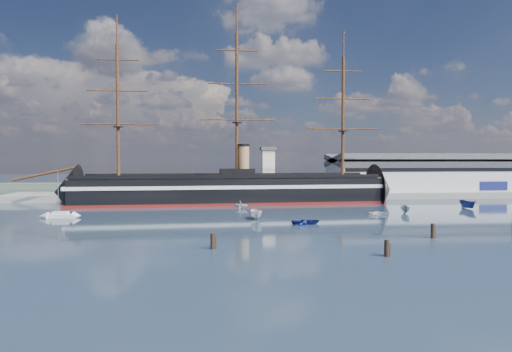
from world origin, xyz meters
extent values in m
plane|color=#1F2937|center=(0.00, 40.00, 0.00)|extent=(600.00, 600.00, 0.00)
cube|color=slate|center=(10.00, 76.00, 0.00)|extent=(180.00, 18.00, 2.00)
cube|color=#B7BABC|center=(58.00, 80.00, 7.00)|extent=(62.00, 20.00, 10.00)
cube|color=#3F4247|center=(58.00, 80.00, 12.60)|extent=(63.00, 21.00, 2.00)
cube|color=silver|center=(3.00, 73.00, 9.00)|extent=(4.00, 4.00, 14.00)
cube|color=#3F4247|center=(3.00, 73.00, 16.50)|extent=(5.00, 5.00, 1.00)
cube|color=black|center=(-9.97, 60.00, 4.00)|extent=(88.60, 19.75, 7.00)
cube|color=silver|center=(-9.97, 60.00, 5.20)|extent=(90.61, 20.07, 1.00)
cube|color=#611512|center=(-9.97, 60.00, 0.35)|extent=(90.61, 20.03, 0.90)
cone|color=black|center=(-56.47, 60.00, 3.70)|extent=(14.66, 16.26, 15.68)
cone|color=black|center=(36.53, 60.00, 3.70)|extent=(11.66, 16.14, 15.68)
cube|color=brown|center=(-9.97, 60.00, 7.60)|extent=(88.55, 18.47, 0.40)
cube|color=black|center=(-7.97, 60.00, 9.00)|extent=(10.25, 6.42, 2.50)
cylinder|color=#A07A4D|center=(-5.97, 60.00, 12.50)|extent=(3.20, 3.20, 9.00)
cylinder|color=#381E0F|center=(-61.97, 60.00, 9.00)|extent=(17.77, 1.46, 4.43)
cylinder|color=#381E0F|center=(-41.97, 60.00, 26.80)|extent=(0.90, 0.90, 38.00)
cylinder|color=#381E0F|center=(-7.97, 60.00, 28.80)|extent=(0.90, 0.90, 42.00)
cylinder|color=#381E0F|center=(24.03, 60.00, 25.80)|extent=(0.90, 0.90, 36.00)
cube|color=silver|center=(-48.70, 32.10, 0.43)|extent=(6.66, 2.86, 0.86)
cube|color=silver|center=(-48.70, 32.10, 1.12)|extent=(3.61, 1.89, 0.69)
cylinder|color=#B2B2B7|center=(-49.13, 32.10, 5.58)|extent=(0.14, 0.14, 9.45)
imported|color=silver|center=(-5.89, 25.16, 0.00)|extent=(6.88, 2.87, 2.70)
imported|color=navy|center=(3.28, 17.42, 0.00)|extent=(1.92, 3.83, 1.71)
imported|color=slate|center=(30.96, 32.25, 0.00)|extent=(6.03, 3.56, 2.27)
imported|color=silver|center=(-7.75, 46.17, 0.00)|extent=(5.32, 6.87, 2.32)
imported|color=white|center=(23.04, 29.67, 0.00)|extent=(1.46, 2.76, 1.22)
imported|color=navy|center=(51.81, 40.02, 0.00)|extent=(7.13, 2.94, 2.80)
cylinder|color=black|center=(-15.35, -4.59, 0.00)|extent=(0.64, 0.64, 3.00)
cylinder|color=black|center=(7.60, -11.74, 0.00)|extent=(0.64, 0.64, 2.95)
cylinder|color=black|center=(20.65, 0.50, 0.00)|extent=(0.64, 0.64, 3.05)
camera|label=1|loc=(-15.50, -65.84, 12.83)|focal=30.00mm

